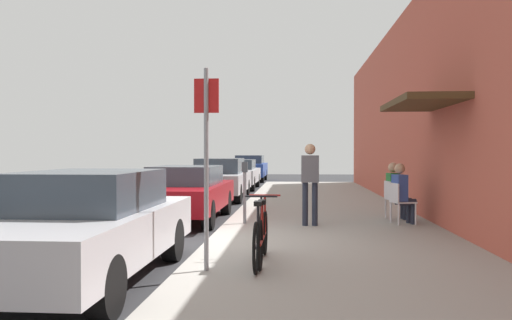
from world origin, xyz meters
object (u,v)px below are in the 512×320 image
bicycle_1 (259,239)px  seated_patron_1 (395,189)px  parked_car_1 (185,192)px  bicycle_0 (263,236)px  seated_patron_0 (402,191)px  pedestrian_standing (310,178)px  parked_car_2 (220,179)px  parked_car_4 (250,168)px  street_sign (206,153)px  parking_meter (245,188)px  parked_car_3 (237,174)px  cafe_chair_0 (400,200)px  parked_car_0 (86,225)px  cafe_chair_1 (393,197)px

bicycle_1 → seated_patron_1: seated_patron_1 is taller
parked_car_1 → bicycle_0: (2.19, -5.08, -0.21)m
seated_patron_0 → pedestrian_standing: size_ratio=0.76×
parked_car_2 → parked_car_4: size_ratio=1.00×
street_sign → pedestrian_standing: (1.44, 4.19, -0.52)m
parked_car_4 → seated_patron_0: 18.73m
parked_car_1 → parking_meter: (1.55, -1.20, 0.19)m
parked_car_1 → parked_car_3: 10.82m
cafe_chair_0 → pedestrian_standing: size_ratio=0.51×
parked_car_1 → bicycle_0: bearing=-66.7°
parked_car_4 → bicycle_1: (2.15, -22.34, -0.29)m
parked_car_0 → parked_car_3: size_ratio=1.00×
cafe_chair_1 → seated_patron_1: seated_patron_1 is taller
parked_car_0 → seated_patron_1: size_ratio=3.41×
parking_meter → seated_patron_1: (3.35, 0.95, -0.07)m
parking_meter → cafe_chair_0: parking_meter is taller
parked_car_4 → cafe_chair_0: parked_car_4 is taller
parking_meter → parked_car_1: bearing=142.2°
parked_car_4 → seated_patron_1: size_ratio=3.41×
seated_patron_1 → pedestrian_standing: 2.32m
parked_car_4 → pedestrian_standing: size_ratio=2.59×
seated_patron_0 → cafe_chair_1: (-0.06, 0.75, -0.19)m
bicycle_1 → cafe_chair_1: size_ratio=1.97×
parked_car_3 → seated_patron_1: bearing=-66.1°
parked_car_3 → street_sign: street_sign is taller
parked_car_0 → seated_patron_0: size_ratio=3.41×
parked_car_3 → cafe_chair_0: size_ratio=5.06×
bicycle_0 → pedestrian_standing: bearing=78.4°
parked_car_2 → parked_car_3: parked_car_2 is taller
parked_car_0 → cafe_chair_1: parked_car_0 is taller
parked_car_0 → parked_car_3: (-0.00, 16.71, -0.03)m
cafe_chair_0 → seated_patron_1: 0.80m
bicycle_0 → bicycle_1: size_ratio=1.00×
bicycle_0 → seated_patron_1: size_ratio=1.33×
parked_car_2 → street_sign: street_sign is taller
parking_meter → seated_patron_1: bearing=15.9°
parked_car_0 → parked_car_2: bearing=90.0°
parked_car_1 → street_sign: 5.91m
street_sign → parked_car_0: bearing=-170.7°
bicycle_1 → bicycle_0: bearing=78.8°
parked_car_2 → cafe_chair_1: parked_car_2 is taller
seated_patron_0 → parked_car_2: bearing=126.8°
parked_car_0 → street_sign: street_sign is taller
parked_car_2 → bicycle_1: size_ratio=2.57×
parked_car_0 → parked_car_2: size_ratio=1.00×
parked_car_1 → cafe_chair_0: bearing=-12.0°
pedestrian_standing → cafe_chair_1: bearing=31.9°
pedestrian_standing → parked_car_3: bearing=103.5°
bicycle_1 → pedestrian_standing: size_ratio=1.01×
parked_car_3 → parked_car_2: bearing=-90.0°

